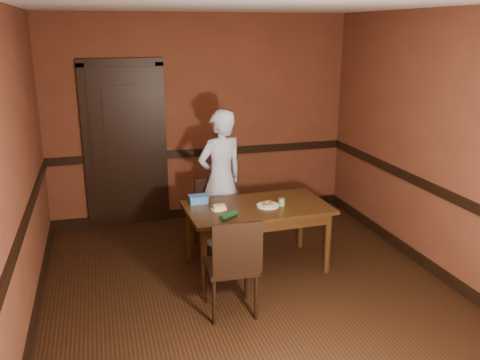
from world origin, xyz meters
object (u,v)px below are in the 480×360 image
sauce_jar (282,202)px  food_tub (198,199)px  chair_near (231,264)px  cheese_saucer (219,208)px  dining_table (257,237)px  chair_far (213,215)px  person (221,178)px  sandwich_plate (268,205)px

sauce_jar → food_tub: 0.89m
food_tub → chair_near: bearing=-85.7°
cheese_saucer → dining_table: bearing=1.4°
chair_near → sauce_jar: chair_near is taller
sauce_jar → food_tub: bearing=158.8°
dining_table → food_tub: size_ratio=7.39×
dining_table → chair_far: bearing=116.7°
chair_far → sauce_jar: size_ratio=9.79×
person → cheese_saucer: size_ratio=9.82×
chair_far → cheese_saucer: 0.71m
sauce_jar → cheese_saucer: (-0.66, 0.06, -0.02)m
dining_table → food_tub: 0.75m
dining_table → sandwich_plate: (0.10, -0.04, 0.37)m
chair_far → food_tub: chair_far is taller
person → sandwich_plate: bearing=93.2°
cheese_saucer → food_tub: 0.31m
person → sandwich_plate: (0.32, -0.79, -0.09)m
sauce_jar → dining_table: bearing=165.3°
person → sandwich_plate: person is taller
sandwich_plate → food_tub: size_ratio=1.16×
chair_far → cheese_saucer: size_ratio=4.95×
chair_far → person: bearing=37.3°
sauce_jar → person: bearing=119.7°
food_tub → person: bearing=53.2°
chair_near → sandwich_plate: bearing=-125.8°
person → food_tub: (-0.37, -0.49, -0.06)m
cheese_saucer → chair_far: bearing=83.6°
chair_far → cheese_saucer: (-0.07, -0.64, 0.31)m
person → sauce_jar: (0.46, -0.81, -0.07)m
dining_table → cheese_saucer: size_ratio=9.08×
sandwich_plate → food_tub: (-0.68, 0.30, 0.03)m
dining_table → person: person is taller
chair_far → sandwich_plate: 0.86m
sauce_jar → food_tub: (-0.83, 0.32, 0.00)m
chair_near → food_tub: chair_near is taller
chair_far → sauce_jar: (0.59, -0.69, 0.34)m
person → sauce_jar: size_ratio=19.42×
chair_far → person: 0.44m
chair_near → person: size_ratio=0.58×
chair_near → person: person is taller
dining_table → sauce_jar: size_ratio=17.95×
cheese_saucer → food_tub: (-0.16, 0.27, 0.02)m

